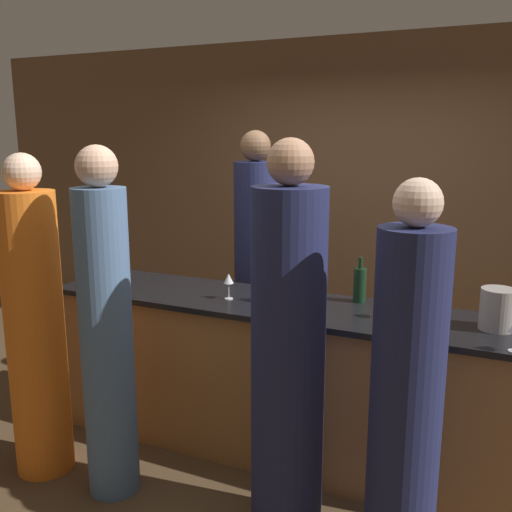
# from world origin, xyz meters

# --- Properties ---
(ground_plane) EXTENTS (14.00, 14.00, 0.00)m
(ground_plane) POSITION_xyz_m (0.00, 0.00, 0.00)
(ground_plane) COLOR #4C3823
(back_wall) EXTENTS (8.00, 0.06, 2.80)m
(back_wall) POSITION_xyz_m (0.00, 1.89, 1.40)
(back_wall) COLOR brown
(back_wall) RESTS_ON ground_plane
(bar_counter) EXTENTS (2.90, 0.64, 0.99)m
(bar_counter) POSITION_xyz_m (0.00, 0.00, 0.49)
(bar_counter) COLOR #996638
(bar_counter) RESTS_ON ground_plane
(bartender) EXTENTS (0.31, 0.31, 2.01)m
(bartender) POSITION_xyz_m (-0.43, 0.65, 0.95)
(bartender) COLOR #1E234C
(bartender) RESTS_ON ground_plane
(guest_0) EXTENTS (0.31, 0.31, 1.81)m
(guest_0) POSITION_xyz_m (0.92, -0.73, 0.85)
(guest_0) COLOR #1E234C
(guest_0) RESTS_ON ground_plane
(guest_1) EXTENTS (0.28, 0.28, 1.93)m
(guest_1) POSITION_xyz_m (-0.67, -0.75, 0.92)
(guest_1) COLOR #4C6B93
(guest_1) RESTS_ON ground_plane
(guest_2) EXTENTS (0.36, 0.36, 1.97)m
(guest_2) POSITION_xyz_m (0.34, -0.65, 0.92)
(guest_2) COLOR #1E234C
(guest_2) RESTS_ON ground_plane
(guest_3) EXTENTS (0.33, 0.33, 1.88)m
(guest_3) POSITION_xyz_m (-1.18, -0.75, 0.88)
(guest_3) COLOR orange
(guest_3) RESTS_ON ground_plane
(wine_bottle_0) EXTENTS (0.08, 0.08, 0.28)m
(wine_bottle_0) POSITION_xyz_m (0.46, 0.22, 1.09)
(wine_bottle_0) COLOR black
(wine_bottle_0) RESTS_ON bar_counter
(ice_bucket) EXTENTS (0.18, 0.18, 0.22)m
(ice_bucket) POSITION_xyz_m (1.24, 0.03, 1.09)
(ice_bucket) COLOR #9E9993
(ice_bucket) RESTS_ON bar_counter
(wine_glass_0) EXTENTS (0.08, 0.08, 0.15)m
(wine_glass_0) POSITION_xyz_m (-0.06, -0.01, 1.10)
(wine_glass_0) COLOR silver
(wine_glass_0) RESTS_ON bar_counter
(wine_glass_1) EXTENTS (0.07, 0.07, 0.15)m
(wine_glass_1) POSITION_xyz_m (0.67, -0.03, 1.10)
(wine_glass_1) COLOR silver
(wine_glass_1) RESTS_ON bar_counter
(wine_glass_2) EXTENTS (0.06, 0.06, 0.16)m
(wine_glass_2) POSITION_xyz_m (-0.28, -0.06, 1.11)
(wine_glass_2) COLOR silver
(wine_glass_2) RESTS_ON bar_counter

